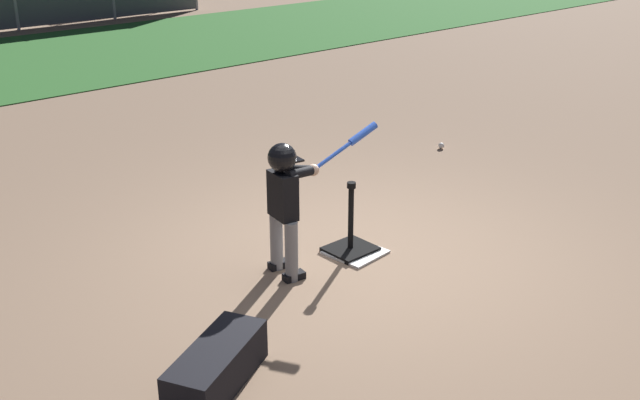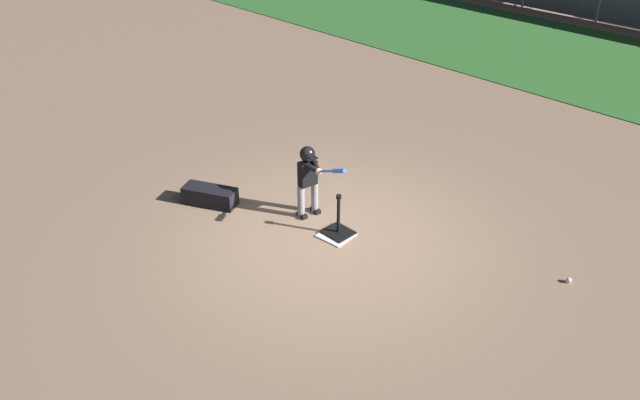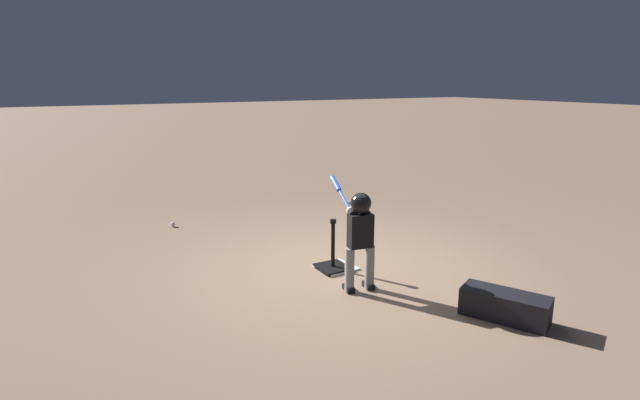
{
  "view_description": "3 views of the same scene",
  "coord_description": "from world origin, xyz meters",
  "px_view_note": "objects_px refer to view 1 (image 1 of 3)",
  "views": [
    {
      "loc": [
        -4.16,
        -4.11,
        2.9
      ],
      "look_at": [
        -0.33,
        0.13,
        0.58
      ],
      "focal_mm": 42.0,
      "sensor_mm": 36.0,
      "label": 1
    },
    {
      "loc": [
        5.17,
        -5.3,
        5.09
      ],
      "look_at": [
        -0.09,
        -0.15,
        0.64
      ],
      "focal_mm": 35.0,
      "sensor_mm": 36.0,
      "label": 2
    },
    {
      "loc": [
        -5.08,
        3.12,
        2.34
      ],
      "look_at": [
        -0.06,
        0.34,
        0.94
      ],
      "focal_mm": 28.0,
      "sensor_mm": 36.0,
      "label": 3
    }
  ],
  "objects_px": {
    "baseball": "(441,146)",
    "equipment_bag": "(217,366)",
    "batting_tee": "(350,242)",
    "batter_child": "(287,192)"
  },
  "relations": [
    {
      "from": "equipment_bag",
      "to": "batting_tee",
      "type": "bearing_deg",
      "value": -4.27
    },
    {
      "from": "batter_child",
      "to": "baseball",
      "type": "height_order",
      "value": "batter_child"
    },
    {
      "from": "baseball",
      "to": "equipment_bag",
      "type": "distance_m",
      "value": 5.31
    },
    {
      "from": "batter_child",
      "to": "equipment_bag",
      "type": "distance_m",
      "value": 1.69
    },
    {
      "from": "baseball",
      "to": "batting_tee",
      "type": "bearing_deg",
      "value": -155.09
    },
    {
      "from": "batter_child",
      "to": "baseball",
      "type": "distance_m",
      "value": 3.82
    },
    {
      "from": "batter_child",
      "to": "equipment_bag",
      "type": "xyz_separation_m",
      "value": [
        -1.32,
        -0.88,
        -0.58
      ]
    },
    {
      "from": "baseball",
      "to": "equipment_bag",
      "type": "xyz_separation_m",
      "value": [
        -4.85,
        -2.15,
        0.1
      ]
    },
    {
      "from": "batter_child",
      "to": "baseball",
      "type": "xyz_separation_m",
      "value": [
        3.53,
        1.27,
        -0.68
      ]
    },
    {
      "from": "batting_tee",
      "to": "batter_child",
      "type": "relative_size",
      "value": 0.56
    }
  ]
}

